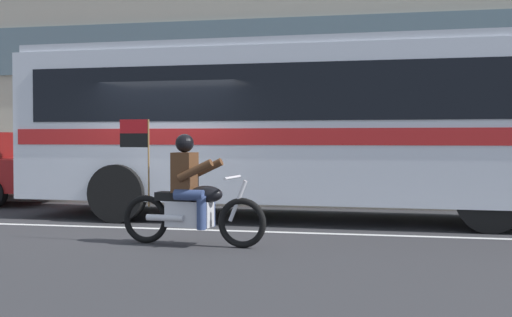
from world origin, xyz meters
TOP-DOWN VIEW (x-y plane):
  - ground_plane at (0.00, 0.00)m, footprint 60.00×60.00m
  - sidewalk_curb at (0.00, 5.10)m, footprint 28.00×3.80m
  - lane_center_stripe at (0.00, -0.60)m, footprint 26.60×0.14m
  - transit_bus at (2.42, 1.19)m, footprint 10.85×2.90m
  - motorcycle_with_rider at (1.13, -2.14)m, footprint 2.19×0.64m
  - fire_hydrant at (1.07, 3.78)m, footprint 0.22×0.30m

SIDE VIEW (x-z plane):
  - ground_plane at x=0.00m, z-range 0.00..0.00m
  - lane_center_stripe at x=0.00m, z-range 0.00..0.01m
  - sidewalk_curb at x=0.00m, z-range 0.00..0.15m
  - fire_hydrant at x=1.07m, z-range 0.14..0.89m
  - motorcycle_with_rider at x=1.13m, z-range -0.22..1.55m
  - transit_bus at x=2.42m, z-range 0.27..3.49m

